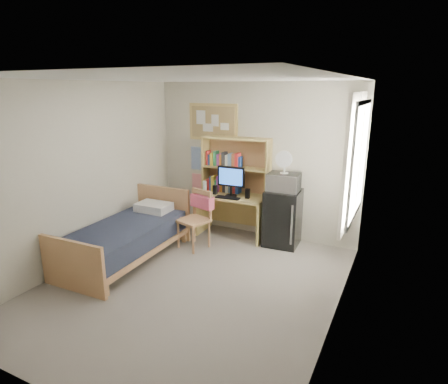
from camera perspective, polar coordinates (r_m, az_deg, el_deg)
The scene contains 26 objects.
floor at distance 5.09m, azimuth -4.87°, elevation -13.98°, with size 3.60×4.20×0.02m, color gray.
ceiling at distance 4.43m, azimuth -5.67°, elevation 16.87°, with size 3.60×4.20×0.02m, color white.
wall_back at distance 6.42m, azimuth 4.63°, elevation 4.79°, with size 3.60×0.04×2.60m, color beige.
wall_front at distance 3.11m, azimuth -26.17°, elevation -8.71°, with size 3.60×0.04×2.60m, color beige.
wall_left at distance 5.72m, azimuth -20.82°, elevation 2.48°, with size 0.04×4.20×2.60m, color beige.
wall_right at distance 3.98m, azimuth 17.44°, elevation -2.61°, with size 0.04×4.20×2.60m, color beige.
window_unit at distance 5.08m, azimuth 19.42°, elevation 4.53°, with size 0.10×1.40×1.70m, color white.
curtain_left at distance 4.69m, azimuth 18.41°, elevation 3.78°, with size 0.04×0.55×1.70m, color white.
curtain_right at distance 5.47m, azimuth 19.67°, elevation 5.25°, with size 0.04×0.55×1.70m, color white.
bulletin_board at distance 6.65m, azimuth -1.65°, elevation 10.60°, with size 0.94×0.03×0.64m, color tan.
poster_wave at distance 6.90m, azimuth -3.94°, elevation 5.13°, with size 0.30×0.01×0.42m, color #2A56A9.
poster_japan at distance 7.00m, azimuth -3.87°, elevation 1.35°, with size 0.28×0.01×0.36m, color #DE2743.
desk at distance 6.49m, azimuth 1.27°, elevation -3.61°, with size 1.17×0.58×0.73m, color tan.
desk_chair at distance 5.98m, azimuth -4.70°, elevation -4.26°, with size 0.47×0.47×0.94m, color tan.
mini_fridge at distance 6.17m, azimuth 8.91°, elevation -3.88°, with size 0.54×0.54×0.92m, color black.
bed at distance 5.81m, azimuth -14.79°, elevation -7.45°, with size 0.99×1.98×0.54m, color #1C2132.
hutch at distance 6.40m, azimuth 1.85°, elevation 4.01°, with size 1.19×0.30×0.97m, color tan.
monitor at distance 6.26m, azimuth 1.09°, elevation 1.60°, with size 0.48×0.04×0.51m, color black.
keyboard at distance 6.20m, azimuth 0.56°, elevation -0.88°, with size 0.41×0.13×0.02m, color black.
speaker_left at distance 6.42m, azimuth -1.38°, elevation 0.34°, with size 0.07×0.07×0.16m, color black.
speaker_right at distance 6.19m, azimuth 3.62°, elevation -0.25°, with size 0.07×0.07×0.16m, color black.
water_bottle at distance 6.46m, azimuth -2.97°, elevation 0.72°, with size 0.07×0.07×0.22m, color silver.
hoodie at distance 6.03m, azimuth -3.36°, elevation -1.47°, with size 0.43×0.13×0.20m, color #D95271.
microwave at distance 5.98m, azimuth 9.10°, elevation 1.50°, with size 0.49×0.37×0.28m, color #BABABF.
desk_fan at distance 5.92m, azimuth 9.22°, elevation 4.35°, with size 0.26×0.26×0.32m, color silver.
pillow at distance 6.25m, azimuth -10.65°, elevation -2.26°, with size 0.55×0.38×0.13m, color silver.
Camera 1 is at (2.34, -3.76, 2.49)m, focal length 30.00 mm.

